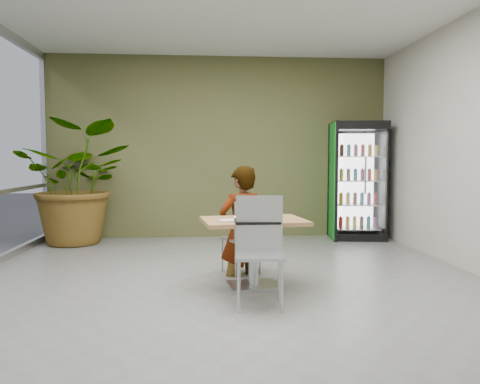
% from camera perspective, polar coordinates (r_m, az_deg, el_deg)
% --- Properties ---
extents(ground, '(7.00, 7.00, 0.00)m').
position_cam_1_polar(ground, '(5.04, -1.26, -12.01)').
color(ground, slate).
rests_on(ground, ground).
extents(room_envelope, '(6.00, 7.00, 3.20)m').
position_cam_1_polar(room_envelope, '(4.84, -1.29, 6.49)').
color(room_envelope, '#BAB4A8').
rests_on(room_envelope, ground).
extents(dining_table, '(1.16, 0.88, 0.75)m').
position_cam_1_polar(dining_table, '(5.05, 1.68, -5.71)').
color(dining_table, tan).
rests_on(dining_table, ground).
extents(chair_far, '(0.53, 0.53, 0.90)m').
position_cam_1_polar(chair_far, '(5.62, 0.62, -4.82)').
color(chair_far, '#ADB0B2').
rests_on(chair_far, ground).
extents(chair_near, '(0.50, 0.50, 1.03)m').
position_cam_1_polar(chair_near, '(4.52, 2.39, -5.99)').
color(chair_near, '#ADB0B2').
rests_on(chair_near, ground).
extents(seated_woman, '(0.70, 0.60, 1.61)m').
position_cam_1_polar(seated_woman, '(5.66, 0.18, -4.98)').
color(seated_woman, black).
rests_on(seated_woman, ground).
extents(pizza_plate, '(0.35, 0.27, 0.03)m').
position_cam_1_polar(pizza_plate, '(5.11, 0.63, -3.01)').
color(pizza_plate, white).
rests_on(pizza_plate, dining_table).
extents(soda_cup, '(0.09, 0.09, 0.16)m').
position_cam_1_polar(soda_cup, '(5.04, 3.59, -2.40)').
color(soda_cup, white).
rests_on(soda_cup, dining_table).
extents(napkin_stack, '(0.16, 0.16, 0.02)m').
position_cam_1_polar(napkin_stack, '(4.81, -1.56, -3.52)').
color(napkin_stack, white).
rests_on(napkin_stack, dining_table).
extents(cafeteria_tray, '(0.46, 0.33, 0.03)m').
position_cam_1_polar(cafeteria_tray, '(4.73, 2.12, -3.61)').
color(cafeteria_tray, black).
rests_on(cafeteria_tray, dining_table).
extents(beverage_fridge, '(1.02, 0.83, 2.03)m').
position_cam_1_polar(beverage_fridge, '(8.42, 14.15, 1.34)').
color(beverage_fridge, black).
rests_on(beverage_fridge, ground).
extents(potted_plant, '(1.89, 1.65, 2.01)m').
position_cam_1_polar(potted_plant, '(8.13, -19.09, 1.07)').
color(potted_plant, '#325C24').
rests_on(potted_plant, ground).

